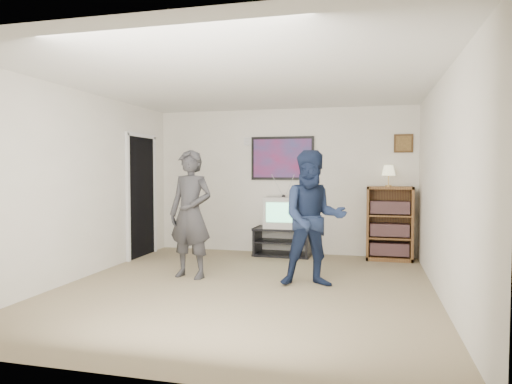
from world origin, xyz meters
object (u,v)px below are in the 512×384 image
at_px(crt_television, 283,212).
at_px(person_short, 313,218).
at_px(person_tall, 191,214).
at_px(bookshelf, 389,223).
at_px(media_stand, 283,241).

relative_size(crt_television, person_short, 0.36).
bearing_deg(person_tall, bookshelf, 45.74).
bearing_deg(media_stand, person_short, -67.27).
bearing_deg(media_stand, bookshelf, 3.13).
relative_size(bookshelf, person_tall, 0.69).
height_order(media_stand, bookshelf, bookshelf).
relative_size(media_stand, person_tall, 0.56).
height_order(bookshelf, person_short, person_short).
bearing_deg(bookshelf, media_stand, -178.35).
relative_size(media_stand, bookshelf, 0.81).
bearing_deg(crt_television, person_tall, -118.60).
bearing_deg(media_stand, crt_television, 1.48).
bearing_deg(person_tall, person_short, 7.85).
xyz_separation_m(bookshelf, person_short, (-0.99, -1.96, 0.26)).
bearing_deg(person_short, media_stand, 98.49).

